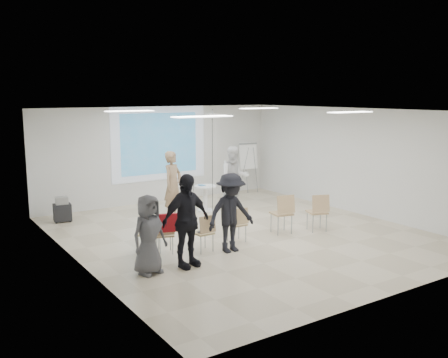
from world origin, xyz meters
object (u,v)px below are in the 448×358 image
chair_center (238,222)px  player_left (173,180)px  chair_left_mid (165,232)px  chair_right_far (318,209)px  audience_left (186,214)px  flipchart_easel (248,156)px  audience_mid (231,208)px  laptop (202,231)px  player_right (234,174)px  av_cart (62,210)px  chair_far_left (151,232)px  audience_outer (149,230)px  chair_right_inner (283,211)px  chair_left_inner (205,230)px  pedestal_table (205,197)px

chair_center → player_left: bearing=96.8°
chair_left_mid → chair_right_far: bearing=10.7°
audience_left → flipchart_easel: (5.35, 5.28, 0.21)m
chair_left_mid → audience_mid: (1.27, -0.63, 0.50)m
chair_center → laptop: 1.03m
audience_mid → flipchart_easel: 6.44m
player_right → chair_right_far: player_right is taller
av_cart → chair_far_left: bearing=-70.3°
player_left → player_right: bearing=-24.5°
chair_right_far → audience_mid: audience_mid is taller
chair_far_left → chair_right_far: size_ratio=0.91×
player_left → audience_outer: (-2.40, -3.62, -0.19)m
chair_right_inner → laptop: (-2.33, -0.07, -0.14)m
audience_left → audience_outer: size_ratio=1.25×
chair_left_inner → audience_mid: 0.75m
chair_right_inner → audience_outer: bearing=-158.3°
player_right → chair_right_inner: player_right is taller
laptop → audience_mid: 0.82m
audience_mid → chair_left_mid: bearing=154.1°
chair_right_inner → laptop: 2.34m
pedestal_table → laptop: 3.71m
chair_center → chair_far_left: bearing=176.1°
pedestal_table → player_left: (-1.13, -0.15, 0.62)m
player_left → chair_left_inner: (-0.84, -3.08, -0.56)m
player_right → laptop: 4.32m
chair_center → av_cart: (-2.87, 4.14, -0.17)m
chair_left_mid → av_cart: (-1.06, 3.98, -0.17)m
pedestal_table → av_cart: pedestal_table is taller
chair_far_left → audience_mid: size_ratio=0.44×
chair_right_inner → av_cart: bearing=146.6°
audience_outer → flipchart_easel: bearing=25.6°
pedestal_table → audience_outer: size_ratio=0.46×
audience_outer → chair_far_left: bearing=48.1°
pedestal_table → chair_far_left: (-3.02, -2.78, 0.07)m
chair_far_left → chair_right_inner: size_ratio=0.87×
chair_left_mid → audience_mid: bearing=-8.5°
pedestal_table → chair_right_far: bearing=-70.0°
chair_far_left → player_left: bearing=39.7°
chair_left_inner → flipchart_easel: bearing=43.7°
chair_center → audience_mid: 0.87m
player_right → chair_far_left: 4.88m
audience_left → audience_mid: bearing=4.9°
flipchart_easel → av_cart: bearing=-166.9°
chair_left_inner → av_cart: size_ratio=1.22×
chair_right_far → chair_left_mid: bearing=-167.5°
pedestal_table → audience_mid: (-1.48, -3.51, 0.54)m
chair_left_mid → chair_center: chair_center is taller
chair_center → chair_right_inner: (1.31, -0.03, 0.10)m
chair_left_mid → av_cart: bearing=122.8°
flipchart_easel → laptop: bearing=-124.9°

